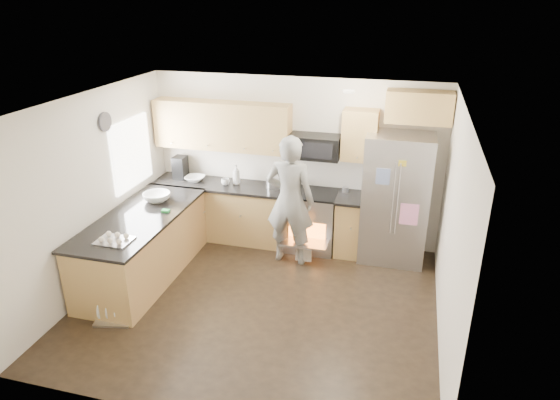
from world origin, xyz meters
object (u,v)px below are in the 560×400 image
(stove_range, at_px, (312,208))
(person, at_px, (290,201))
(dish_rack, at_px, (115,314))
(refrigerator, at_px, (395,198))

(stove_range, xyz_separation_m, person, (-0.22, -0.49, 0.29))
(person, bearing_deg, dish_rack, 51.29)
(stove_range, distance_m, refrigerator, 1.27)
(stove_range, relative_size, dish_rack, 3.54)
(stove_range, xyz_separation_m, dish_rack, (-1.95, -2.49, -0.60))
(refrigerator, relative_size, dish_rack, 3.80)
(dish_rack, bearing_deg, refrigerator, 38.05)
(dish_rack, bearing_deg, stove_range, 51.89)
(person, relative_size, dish_rack, 3.83)
(stove_range, distance_m, person, 0.61)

